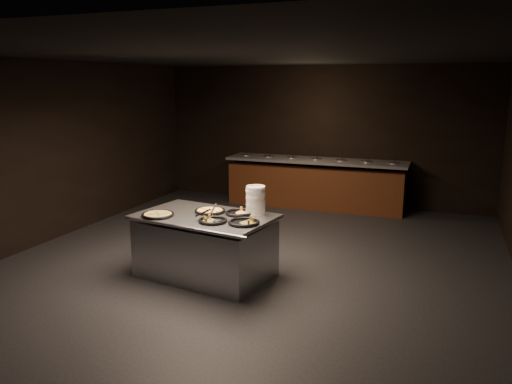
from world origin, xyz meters
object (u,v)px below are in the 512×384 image
(plate_stack, at_px, (256,200))
(pan_veggie_whole, at_px, (158,215))
(pan_cheese_whole, at_px, (210,211))
(serving_counter, at_px, (205,247))

(plate_stack, xyz_separation_m, pan_veggie_whole, (-1.15, -0.56, -0.17))
(plate_stack, height_order, pan_veggie_whole, plate_stack)
(plate_stack, bearing_deg, pan_veggie_whole, -154.17)
(plate_stack, relative_size, pan_cheese_whole, 0.90)
(pan_veggie_whole, bearing_deg, serving_counter, 25.65)
(plate_stack, height_order, pan_cheese_whole, plate_stack)
(serving_counter, xyz_separation_m, pan_cheese_whole, (0.00, 0.16, 0.46))
(serving_counter, height_order, pan_cheese_whole, pan_cheese_whole)
(pan_veggie_whole, bearing_deg, plate_stack, 25.83)
(pan_veggie_whole, distance_m, pan_cheese_whole, 0.69)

